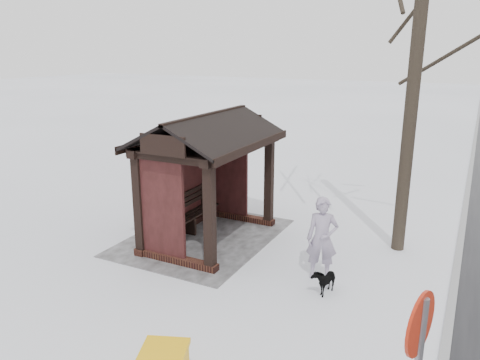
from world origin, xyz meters
name	(u,v)px	position (x,y,z in m)	size (l,w,h in m)	color
ground	(210,239)	(0.00, 0.00, 0.00)	(120.00, 120.00, 0.00)	white
kerb	(454,289)	(0.00, 5.50, 0.01)	(120.00, 0.15, 0.06)	gray
trampled_patch	(203,237)	(0.00, -0.20, 0.01)	(4.20, 3.20, 0.02)	#94949A
bus_shelter	(203,152)	(0.00, -0.16, 2.17)	(3.60, 2.40, 3.09)	#371914
pedestrian	(322,239)	(0.72, 3.03, 0.85)	(0.62, 0.41, 1.71)	#A294AD
dog	(324,280)	(1.26, 3.28, 0.26)	(0.28, 0.62, 0.52)	black
road_sign	(416,360)	(5.16, 5.28, 1.75)	(0.61, 0.18, 2.45)	slate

